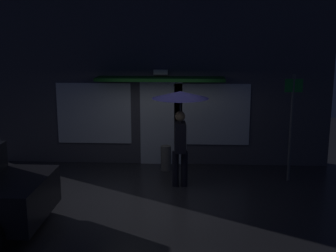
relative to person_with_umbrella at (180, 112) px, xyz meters
The scene contains 5 objects.
ground_plane 1.87m from the person_with_umbrella, 139.14° to the right, with size 18.00×18.00×0.00m, color #26262B.
building_facade 1.99m from the person_with_umbrella, 106.26° to the left, with size 8.73×1.00×4.26m.
person_with_umbrella is the anchor object (origin of this frame).
street_sign_post 2.62m from the person_with_umbrella, 11.31° to the left, with size 0.40×0.07×2.51m.
sidewalk_bollard 1.88m from the person_with_umbrella, 108.23° to the left, with size 0.26×0.26×0.63m, color slate.
Camera 1 is at (0.78, -9.07, 3.45)m, focal length 47.05 mm.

